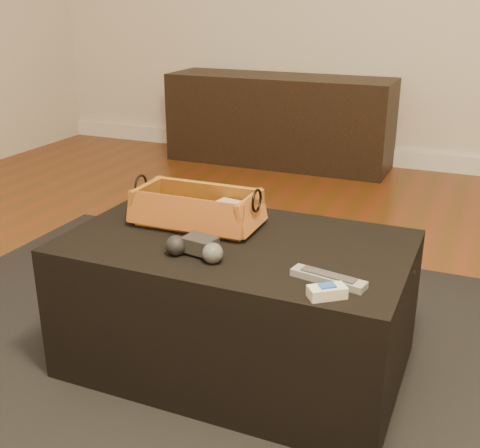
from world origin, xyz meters
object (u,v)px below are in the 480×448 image
at_px(game_controller, 196,247).
at_px(wicker_basket, 197,210).
at_px(cream_gadget, 327,292).
at_px(ottoman, 237,303).
at_px(media_cabinet, 279,120).
at_px(silver_remote, 328,278).
at_px(tv_remote, 189,218).

bearing_deg(game_controller, wicker_basket, 116.50).
height_order(wicker_basket, cream_gadget, wicker_basket).
bearing_deg(wicker_basket, ottoman, -23.03).
height_order(media_cabinet, game_controller, media_cabinet).
bearing_deg(media_cabinet, silver_remote, -67.78).
bearing_deg(ottoman, wicker_basket, 156.97).
bearing_deg(game_controller, tv_remote, 122.19).
relative_size(wicker_basket, silver_remote, 2.03).
bearing_deg(silver_remote, tv_remote, 156.69).
bearing_deg(silver_remote, cream_gadget, -76.83).
relative_size(ottoman, wicker_basket, 2.47).
bearing_deg(wicker_basket, cream_gadget, -31.90).
bearing_deg(cream_gadget, tv_remote, 150.33).
bearing_deg(ottoman, tv_remote, 163.50).
distance_m(ottoman, wicker_basket, 0.31).
xyz_separation_m(ottoman, wicker_basket, (-0.16, 0.07, 0.26)).
relative_size(tv_remote, game_controller, 1.20).
xyz_separation_m(wicker_basket, cream_gadget, (0.50, -0.31, -0.03)).
relative_size(ottoman, tv_remote, 4.76).
bearing_deg(cream_gadget, ottoman, 144.34).
height_order(tv_remote, wicker_basket, wicker_basket).
relative_size(media_cabinet, tv_remote, 7.28).
height_order(media_cabinet, wicker_basket, media_cabinet).
height_order(ottoman, tv_remote, tv_remote).
xyz_separation_m(tv_remote, wicker_basket, (0.02, 0.02, 0.02)).
height_order(silver_remote, cream_gadget, cream_gadget).
bearing_deg(wicker_basket, tv_remote, -142.52).
xyz_separation_m(media_cabinet, tv_remote, (0.54, -2.34, 0.16)).
bearing_deg(media_cabinet, cream_gadget, -68.04).
bearing_deg(game_controller, ottoman, 71.62).
relative_size(media_cabinet, cream_gadget, 15.55).
bearing_deg(media_cabinet, wicker_basket, -76.45).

